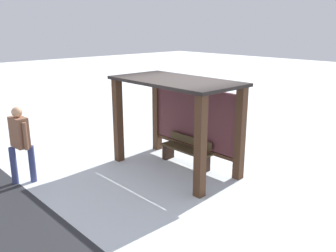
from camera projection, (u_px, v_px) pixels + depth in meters
name	position (u px, v px, depth m)	size (l,w,h in m)	color
ground_plane	(175.00, 168.00, 8.88)	(60.00, 60.00, 0.00)	silver
bus_shelter	(182.00, 107.00, 8.60)	(3.13, 1.64, 2.22)	#472C1B
bench_left_inside	(186.00, 151.00, 9.04)	(1.46, 0.38, 0.72)	#473820
person_walking	(20.00, 139.00, 7.82)	(0.65, 0.49, 1.74)	#8E5F45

